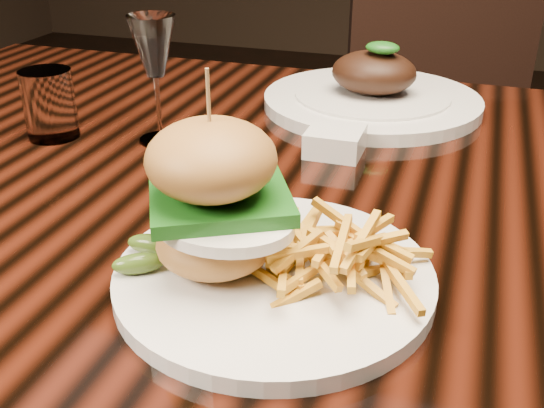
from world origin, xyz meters
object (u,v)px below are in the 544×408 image
(burger_plate, at_px, (262,236))
(far_dish, at_px, (372,95))
(dining_table, at_px, (351,245))
(wine_glass, at_px, (154,51))
(chair_far, at_px, (446,117))

(burger_plate, bearing_deg, far_dish, 72.94)
(dining_table, height_order, wine_glass, wine_glass)
(far_dish, bearing_deg, chair_far, 81.83)
(dining_table, distance_m, far_dish, 0.29)
(burger_plate, distance_m, wine_glass, 0.36)
(burger_plate, xyz_separation_m, far_dish, (0.01, 0.49, -0.03))
(dining_table, xyz_separation_m, wine_glass, (-0.27, 0.06, 0.19))
(wine_glass, relative_size, far_dish, 0.50)
(chair_far, bearing_deg, burger_plate, -113.31)
(dining_table, relative_size, chair_far, 1.68)
(burger_plate, height_order, chair_far, chair_far)
(wine_glass, relative_size, chair_far, 0.17)
(burger_plate, bearing_deg, dining_table, 63.81)
(wine_glass, distance_m, far_dish, 0.34)
(far_dish, distance_m, chair_far, 0.66)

